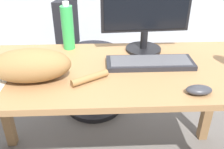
{
  "coord_description": "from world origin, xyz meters",
  "views": [
    {
      "loc": [
        -0.03,
        -1.09,
        1.32
      ],
      "look_at": [
        0.01,
        -0.17,
        0.8
      ],
      "focal_mm": 39.96,
      "sensor_mm": 36.0,
      "label": 1
    }
  ],
  "objects_px": {
    "computer_mouse": "(199,90)",
    "keyboard": "(150,63)",
    "water_bottle": "(68,27)",
    "cat": "(25,64)",
    "office_chair": "(87,64)",
    "monitor": "(146,11)"
  },
  "relations": [
    {
      "from": "office_chair",
      "to": "water_bottle",
      "type": "relative_size",
      "value": 3.45
    },
    {
      "from": "water_bottle",
      "to": "cat",
      "type": "bearing_deg",
      "value": -112.82
    },
    {
      "from": "computer_mouse",
      "to": "keyboard",
      "type": "bearing_deg",
      "value": 120.52
    },
    {
      "from": "office_chair",
      "to": "keyboard",
      "type": "xyz_separation_m",
      "value": [
        0.37,
        -0.67,
        0.35
      ]
    },
    {
      "from": "monitor",
      "to": "cat",
      "type": "xyz_separation_m",
      "value": [
        -0.58,
        -0.31,
        -0.15
      ]
    },
    {
      "from": "monitor",
      "to": "computer_mouse",
      "type": "bearing_deg",
      "value": -70.26
    },
    {
      "from": "cat",
      "to": "computer_mouse",
      "type": "bearing_deg",
      "value": -10.8
    },
    {
      "from": "water_bottle",
      "to": "keyboard",
      "type": "bearing_deg",
      "value": -28.56
    },
    {
      "from": "office_chair",
      "to": "cat",
      "type": "bearing_deg",
      "value": -105.18
    },
    {
      "from": "computer_mouse",
      "to": "water_bottle",
      "type": "height_order",
      "value": "water_bottle"
    },
    {
      "from": "keyboard",
      "to": "water_bottle",
      "type": "relative_size",
      "value": 1.63
    },
    {
      "from": "office_chair",
      "to": "monitor",
      "type": "relative_size",
      "value": 1.93
    },
    {
      "from": "keyboard",
      "to": "computer_mouse",
      "type": "bearing_deg",
      "value": -59.48
    },
    {
      "from": "cat",
      "to": "water_bottle",
      "type": "distance_m",
      "value": 0.39
    },
    {
      "from": "keyboard",
      "to": "water_bottle",
      "type": "height_order",
      "value": "water_bottle"
    },
    {
      "from": "monitor",
      "to": "office_chair",
      "type": "bearing_deg",
      "value": 126.46
    },
    {
      "from": "water_bottle",
      "to": "computer_mouse",
      "type": "bearing_deg",
      "value": -40.47
    },
    {
      "from": "cat",
      "to": "computer_mouse",
      "type": "height_order",
      "value": "cat"
    },
    {
      "from": "cat",
      "to": "office_chair",
      "type": "bearing_deg",
      "value": 74.82
    },
    {
      "from": "cat",
      "to": "computer_mouse",
      "type": "xyz_separation_m",
      "value": [
        0.74,
        -0.14,
        -0.06
      ]
    },
    {
      "from": "cat",
      "to": "water_bottle",
      "type": "relative_size",
      "value": 2.28
    },
    {
      "from": "monitor",
      "to": "cat",
      "type": "distance_m",
      "value": 0.67
    }
  ]
}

